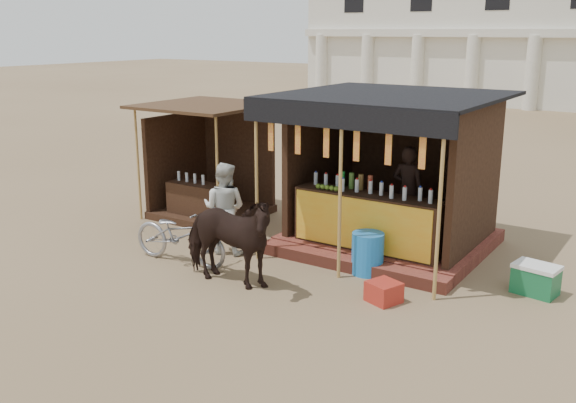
# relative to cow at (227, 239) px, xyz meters

# --- Properties ---
(ground) EXTENTS (120.00, 120.00, 0.00)m
(ground) POSITION_rel_cow_xyz_m (0.28, -0.33, -0.74)
(ground) COLOR #846B4C
(ground) RESTS_ON ground
(main_stall) EXTENTS (3.60, 3.61, 2.78)m
(main_stall) POSITION_rel_cow_xyz_m (1.30, 3.02, 0.28)
(main_stall) COLOR brown
(main_stall) RESTS_ON ground
(secondary_stall) EXTENTS (2.40, 2.40, 2.38)m
(secondary_stall) POSITION_rel_cow_xyz_m (-2.89, 2.90, 0.11)
(secondary_stall) COLOR #392214
(secondary_stall) RESTS_ON ground
(cow) EXTENTS (1.81, 0.91, 1.48)m
(cow) POSITION_rel_cow_xyz_m (0.00, 0.00, 0.00)
(cow) COLOR black
(cow) RESTS_ON ground
(motorbike) EXTENTS (1.90, 0.77, 0.98)m
(motorbike) POSITION_rel_cow_xyz_m (-1.28, 0.34, -0.25)
(motorbike) COLOR gray
(motorbike) RESTS_ON ground
(bystander) EXTENTS (0.92, 0.79, 1.63)m
(bystander) POSITION_rel_cow_xyz_m (-0.99, 1.17, 0.07)
(bystander) COLOR silver
(bystander) RESTS_ON ground
(blue_barrel) EXTENTS (0.68, 0.68, 0.68)m
(blue_barrel) POSITION_rel_cow_xyz_m (1.58, 1.64, -0.40)
(blue_barrel) COLOR blue
(blue_barrel) RESTS_ON ground
(red_crate) EXTENTS (0.54, 0.53, 0.30)m
(red_crate) POSITION_rel_cow_xyz_m (2.29, 0.75, -0.59)
(red_crate) COLOR #A6261B
(red_crate) RESTS_ON ground
(cooler) EXTENTS (0.70, 0.53, 0.46)m
(cooler) POSITION_rel_cow_xyz_m (4.06, 2.27, -0.51)
(cooler) COLOR #166639
(cooler) RESTS_ON ground
(background_building) EXTENTS (26.00, 7.45, 8.18)m
(background_building) POSITION_rel_cow_xyz_m (-1.72, 29.61, 3.24)
(background_building) COLOR silver
(background_building) RESTS_ON ground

